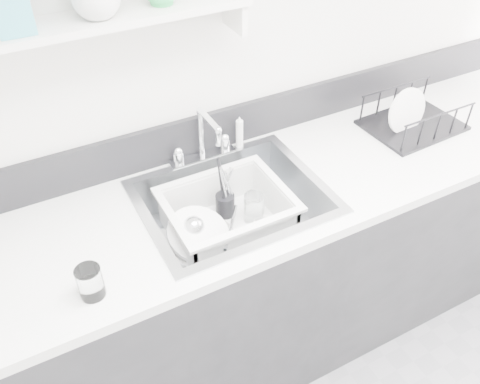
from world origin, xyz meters
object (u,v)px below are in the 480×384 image
sink (233,216)px  dish_rack (415,112)px  counter_run (234,283)px  wash_tub (228,216)px

sink → dish_rack: 0.88m
counter_run → sink: 0.37m
dish_rack → wash_tub: bearing=-179.5°
counter_run → dish_rack: bearing=3.5°
sink → wash_tub: sink is taller
wash_tub → dish_rack: 0.89m
wash_tub → dish_rack: dish_rack is taller
counter_run → sink: (0.00, 0.00, 0.37)m
counter_run → sink: sink is taller
counter_run → wash_tub: same height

